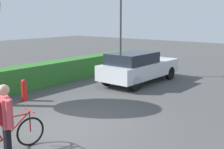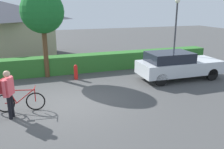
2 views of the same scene
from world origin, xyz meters
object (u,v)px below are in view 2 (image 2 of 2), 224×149
object	(u,v)px
parked_car_near	(177,65)
tree_kerbside	(42,12)
person_rider	(8,90)
bicycle	(20,101)
street_lamp	(176,25)
fire_hydrant	(76,72)

from	to	relation	value
parked_car_near	tree_kerbside	bearing A→B (deg)	158.01
parked_car_near	person_rider	world-z (taller)	person_rider
parked_car_near	bicycle	world-z (taller)	parked_car_near
parked_car_near	tree_kerbside	xyz separation A→B (m)	(-6.53, 2.64, 2.70)
parked_car_near	street_lamp	xyz separation A→B (m)	(0.89, 1.72, 1.94)
bicycle	person_rider	size ratio (longest dim) A/B	1.04
bicycle	person_rider	distance (m)	0.87
parked_car_near	fire_hydrant	distance (m)	5.39
bicycle	person_rider	world-z (taller)	person_rider
parked_car_near	street_lamp	size ratio (longest dim) A/B	1.06
parked_car_near	bicycle	bearing A→B (deg)	-168.20
parked_car_near	bicycle	size ratio (longest dim) A/B	2.49
tree_kerbside	fire_hydrant	bearing A→B (deg)	-34.35
bicycle	tree_kerbside	xyz separation A→B (m)	(1.26, 4.27, 3.09)
person_rider	fire_hydrant	xyz separation A→B (m)	(3.02, 3.76, -0.64)
person_rider	street_lamp	xyz separation A→B (m)	(9.02, 3.81, 1.67)
bicycle	tree_kerbside	size ratio (longest dim) A/B	0.39
street_lamp	tree_kerbside	size ratio (longest dim) A/B	0.91
bicycle	street_lamp	world-z (taller)	street_lamp
bicycle	fire_hydrant	distance (m)	4.25
person_rider	tree_kerbside	xyz separation A→B (m)	(1.59, 4.73, 2.42)
bicycle	fire_hydrant	bearing A→B (deg)	50.82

